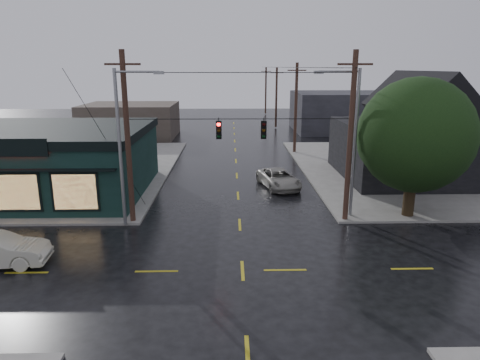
{
  "coord_description": "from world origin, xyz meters",
  "views": [
    {
      "loc": [
        -0.52,
        -18.19,
        9.21
      ],
      "look_at": [
        0.0,
        5.38,
        2.95
      ],
      "focal_mm": 32.0,
      "sensor_mm": 36.0,
      "label": 1
    }
  ],
  "objects_px": {
    "suv_silver": "(279,179)",
    "utility_pole_ne": "(345,221)",
    "utility_pole_nw": "(133,223)",
    "corner_tree": "(416,135)"
  },
  "relations": [
    {
      "from": "suv_silver",
      "to": "utility_pole_ne",
      "type": "bearing_deg",
      "value": -80.85
    },
    {
      "from": "utility_pole_nw",
      "to": "utility_pole_ne",
      "type": "height_order",
      "value": "same"
    },
    {
      "from": "utility_pole_nw",
      "to": "corner_tree",
      "type": "bearing_deg",
      "value": 2.01
    },
    {
      "from": "corner_tree",
      "to": "suv_silver",
      "type": "bearing_deg",
      "value": 136.28
    },
    {
      "from": "utility_pole_nw",
      "to": "utility_pole_ne",
      "type": "distance_m",
      "value": 13.0
    },
    {
      "from": "utility_pole_ne",
      "to": "corner_tree",
      "type": "bearing_deg",
      "value": 8.29
    },
    {
      "from": "utility_pole_ne",
      "to": "suv_silver",
      "type": "xyz_separation_m",
      "value": [
        -3.27,
        7.68,
        0.71
      ]
    },
    {
      "from": "corner_tree",
      "to": "utility_pole_ne",
      "type": "distance_m",
      "value": 6.67
    },
    {
      "from": "utility_pole_ne",
      "to": "suv_silver",
      "type": "bearing_deg",
      "value": 113.06
    },
    {
      "from": "corner_tree",
      "to": "utility_pole_nw",
      "type": "height_order",
      "value": "corner_tree"
    }
  ]
}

